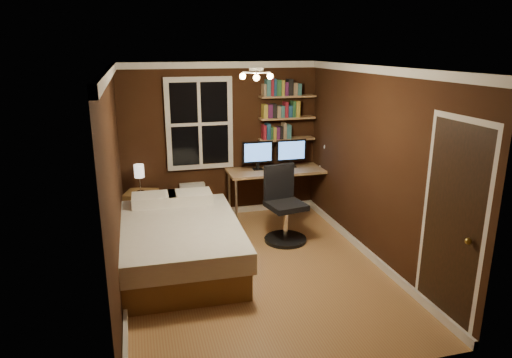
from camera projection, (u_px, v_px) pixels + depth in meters
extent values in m
plane|color=#99633D|center=(254.00, 269.00, 5.80)|extent=(4.20, 4.20, 0.00)
cube|color=black|center=(221.00, 141.00, 7.40)|extent=(3.20, 0.04, 2.50)
cube|color=black|center=(115.00, 185.00, 5.05)|extent=(0.04, 4.20, 2.50)
cube|color=black|center=(375.00, 166.00, 5.85)|extent=(0.04, 4.20, 2.50)
cube|color=white|center=(254.00, 67.00, 5.10)|extent=(3.20, 4.20, 0.02)
cube|color=silver|center=(199.00, 124.00, 7.19)|extent=(1.06, 0.06, 1.46)
sphere|color=#B49339|center=(468.00, 241.00, 4.19)|extent=(0.06, 0.06, 0.06)
cube|color=#99764A|center=(287.00, 139.00, 7.55)|extent=(0.92, 0.22, 0.03)
cube|color=#99764A|center=(287.00, 118.00, 7.46)|extent=(0.92, 0.22, 0.03)
cube|color=#99764A|center=(288.00, 96.00, 7.36)|extent=(0.92, 0.22, 0.03)
cube|color=brown|center=(178.00, 254.00, 5.83)|extent=(1.51, 2.12, 0.33)
cube|color=silver|center=(177.00, 233.00, 5.74)|extent=(1.60, 2.19, 0.25)
cube|color=white|center=(154.00, 200.00, 6.39)|extent=(0.62, 0.43, 0.15)
cube|color=white|center=(190.00, 197.00, 6.51)|extent=(0.62, 0.43, 0.15)
cube|color=brown|center=(142.00, 209.00, 7.11)|extent=(0.58, 0.58, 0.57)
cube|color=silver|center=(193.00, 201.00, 7.43)|extent=(0.40, 0.14, 0.60)
cube|color=#99764A|center=(279.00, 171.00, 7.44)|extent=(1.68, 0.63, 0.04)
cylinder|color=beige|center=(236.00, 203.00, 7.10)|extent=(0.04, 0.04, 0.76)
cylinder|color=beige|center=(329.00, 195.00, 7.49)|extent=(0.04, 0.04, 0.76)
cylinder|color=beige|center=(229.00, 193.00, 7.61)|extent=(0.04, 0.04, 0.76)
cylinder|color=beige|center=(316.00, 186.00, 8.00)|extent=(0.04, 0.04, 0.76)
cylinder|color=black|center=(285.00, 239.00, 6.63)|extent=(0.61, 0.61, 0.05)
cylinder|color=silver|center=(286.00, 223.00, 6.56)|extent=(0.07, 0.07, 0.46)
cube|color=black|center=(286.00, 206.00, 6.49)|extent=(0.58, 0.58, 0.08)
cube|color=black|center=(279.00, 182.00, 6.60)|extent=(0.47, 0.14, 0.52)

